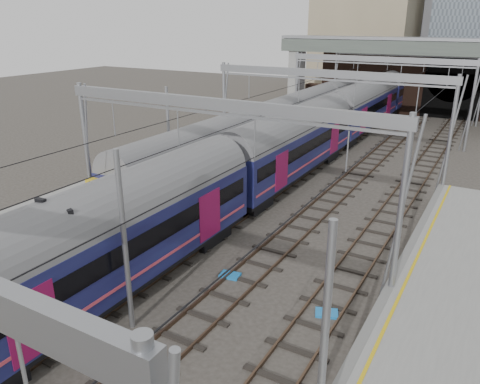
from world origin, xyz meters
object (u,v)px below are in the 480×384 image
Objects in this scene: signal_near_left at (51,250)px; signal_near_centre at (78,257)px; train_second at (326,105)px; train_main at (333,122)px.

signal_near_centre is (0.96, 0.33, -0.16)m from signal_near_left.
train_main is at bearing -66.32° from train_second.
signal_near_centre is (4.78, -38.16, 0.67)m from train_second.
train_main is at bearing 113.07° from signal_near_centre.
train_main is 29.05m from signal_near_centre.
train_main reaches higher than signal_near_centre.
signal_near_centre is at bearing 13.98° from signal_near_left.
train_main reaches higher than train_second.
train_second is (-4.00, 9.12, -0.19)m from train_main.
signal_near_left is at bearing -139.51° from signal_near_centre.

